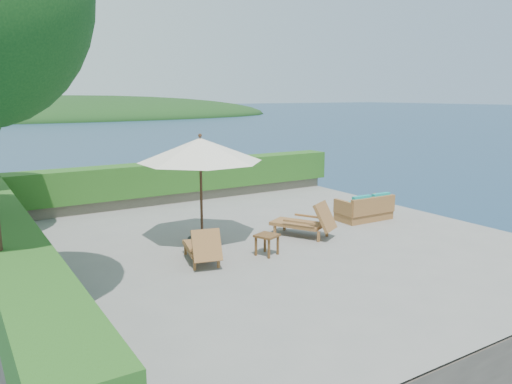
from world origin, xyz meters
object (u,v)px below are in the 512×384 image
lounge_right (306,222)px  lounge_left (202,247)px  patio_umbrella (200,151)px  wicker_loveseat (365,210)px  side_table (267,238)px

lounge_right → lounge_left: bearing=159.0°
patio_umbrella → wicker_loveseat: patio_umbrella is taller
lounge_right → wicker_loveseat: 2.53m
lounge_left → patio_umbrella: bearing=78.6°
patio_umbrella → lounge_right: patio_umbrella is taller
lounge_left → wicker_loveseat: bearing=23.2°
patio_umbrella → side_table: 2.62m
lounge_left → lounge_right: bearing=22.0°
patio_umbrella → side_table: size_ratio=6.48×
side_table → lounge_right: bearing=23.2°
lounge_right → patio_umbrella: bearing=129.9°
patio_umbrella → lounge_left: bearing=-115.7°
lounge_left → side_table: bearing=2.9°
patio_umbrella → wicker_loveseat: 5.34m
side_table → wicker_loveseat: bearing=15.8°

